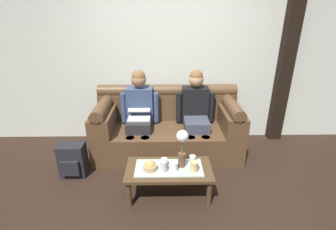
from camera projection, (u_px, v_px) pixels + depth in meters
ground_plane at (169, 204)px, 2.77m from camera, size 14.00×14.00×0.00m
back_wall_patterned at (167, 49)px, 3.78m from camera, size 6.00×0.12×2.90m
timber_pillar at (288, 49)px, 3.69m from camera, size 0.20×0.20×2.90m
couch at (168, 128)px, 3.70m from camera, size 2.07×0.88×0.96m
person_left at (139, 110)px, 3.58m from camera, size 0.56×0.67×1.22m
person_right at (196, 110)px, 3.60m from camera, size 0.56×0.67×1.22m
coffee_table at (169, 172)px, 2.81m from camera, size 0.96×0.49×0.36m
flower_vase at (182, 144)px, 2.71m from camera, size 0.13×0.13×0.44m
snack_bowl at (150, 166)px, 2.74m from camera, size 0.15×0.15×0.12m
cup_near_left at (174, 166)px, 2.73m from camera, size 0.07×0.07×0.10m
cup_near_right at (164, 162)px, 2.80m from camera, size 0.07×0.07×0.10m
cup_far_center at (192, 160)px, 2.85m from camera, size 0.07×0.07×0.10m
cup_far_left at (194, 167)px, 2.70m from camera, size 0.08×0.08×0.12m
cup_far_right at (163, 167)px, 2.69m from camera, size 0.07×0.07×0.13m
backpack_left at (73, 160)px, 3.19m from camera, size 0.32×0.26×0.44m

